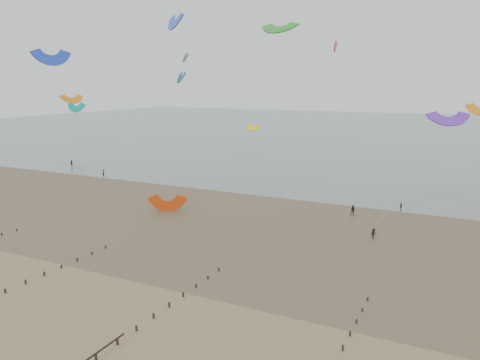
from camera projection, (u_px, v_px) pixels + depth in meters
name	position (u px, v px, depth m)	size (l,w,h in m)	color
ground	(129.00, 305.00, 48.48)	(500.00, 500.00, 0.00)	brown
sea_and_shore	(241.00, 217.00, 80.44)	(500.00, 665.00, 0.03)	#475654
kitesurfer_lead	(103.00, 173.00, 115.05)	(0.69, 0.45, 1.89)	black
grounded_kite	(168.00, 211.00, 84.18)	(5.89, 3.09, 4.49)	#DE430E
kites_airborne	(328.00, 90.00, 125.55)	(241.24, 120.34, 38.82)	orange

